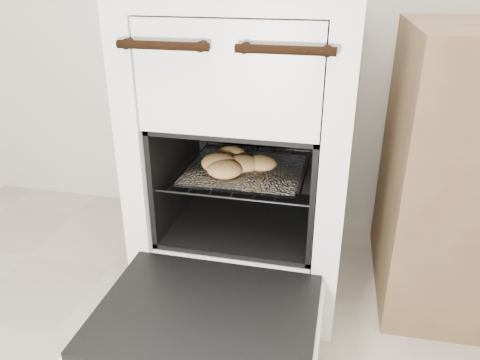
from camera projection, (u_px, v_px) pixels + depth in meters
The scene contains 5 objects.
stove at pixel (250, 147), 1.49m from camera, with size 0.61×0.68×0.93m.
oven_door at pixel (206, 316), 1.14m from camera, with size 0.55×0.43×0.04m.
oven_rack at pixel (246, 169), 1.45m from camera, with size 0.44×0.43×0.01m.
foil_sheet at pixel (244, 170), 1.43m from camera, with size 0.35×0.30×0.01m, color white.
baked_rolls at pixel (234, 163), 1.41m from camera, with size 0.26×0.26×0.05m.
Camera 1 is at (0.10, -0.21, 0.98)m, focal length 35.00 mm.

